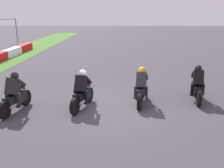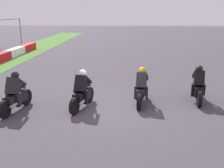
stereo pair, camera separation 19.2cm
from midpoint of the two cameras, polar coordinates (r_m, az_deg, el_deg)
ground_plane at (r=10.23m, az=0.25°, el=-4.97°), size 120.00×120.00×0.00m
rider_lane_a at (r=11.25m, az=19.11°, el=-0.58°), size 2.04×0.60×1.51m
rider_lane_b at (r=10.41m, az=7.13°, el=-1.11°), size 2.04×0.60×1.51m
rider_lane_c at (r=9.93m, az=-6.14°, el=-1.92°), size 2.01×0.67×1.51m
rider_lane_d at (r=10.19m, az=-20.28°, el=-2.37°), size 2.03×0.62×1.51m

